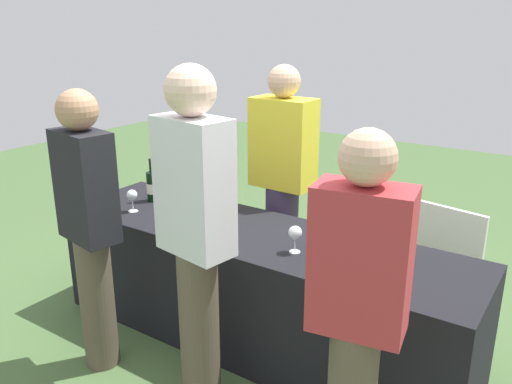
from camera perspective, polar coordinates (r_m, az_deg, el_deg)
The scene contains 16 objects.
ground_plane at distance 3.45m, azimuth 0.00°, elevation -15.57°, with size 12.00×12.00×0.00m, color #476638.
tasting_table at distance 3.26m, azimuth 0.00°, elevation -10.27°, with size 2.61×0.71×0.72m, color black.
wine_bottle_0 at distance 3.68m, azimuth -11.12°, elevation 0.65°, with size 0.08×0.08×0.30m.
wine_bottle_1 at distance 3.42m, azimuth -4.47°, elevation -0.30°, with size 0.08×0.08×0.31m.
wine_bottle_2 at distance 3.31m, azimuth -3.78°, elevation -0.96°, with size 0.07×0.07×0.29m.
wine_bottle_3 at distance 2.90m, azimuth 9.36°, elevation -3.91°, with size 0.07×0.07×0.31m.
wine_bottle_4 at distance 2.85m, azimuth 10.95°, elevation -4.26°, with size 0.07×0.07×0.32m.
wine_bottle_5 at distance 2.82m, azimuth 15.40°, elevation -4.99°, with size 0.07×0.07×0.32m.
wine_glass_0 at distance 3.49m, azimuth -13.24°, elevation -0.41°, with size 0.07×0.07×0.15m.
wine_glass_1 at distance 3.15m, azimuth -7.08°, elevation -2.42°, with size 0.07×0.07×0.13m.
wine_glass_2 at distance 2.81m, azimuth 4.25°, elevation -4.48°, with size 0.07×0.07×0.15m.
server_pouring at distance 3.66m, azimuth 2.89°, elevation 1.71°, with size 0.43×0.24×1.64m.
guest_0 at distance 2.97m, azimuth -17.59°, elevation -3.18°, with size 0.38×0.25×1.59m.
guest_1 at distance 2.51m, azimuth -6.53°, elevation -4.16°, with size 0.39×0.26×1.74m.
guest_2 at distance 2.11m, azimuth 10.89°, elevation -12.45°, with size 0.39×0.26×1.56m.
menu_board at distance 3.84m, azimuth 19.34°, elevation -6.67°, with size 0.56×0.03×0.73m, color white.
Camera 1 is at (1.60, -2.38, 1.91)m, focal length 37.03 mm.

